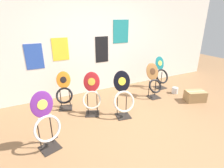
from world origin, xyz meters
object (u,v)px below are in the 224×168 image
Objects in this scene: toilet_seat_display_purple_note at (46,123)px; toilet_seat_display_crimson_swirl at (92,94)px; toilet_seat_display_orange_sun at (64,92)px; toilet_seat_display_teal_sax at (161,74)px; toilet_seat_display_jazz_black at (123,98)px; toilet_seat_display_woodgrain at (154,81)px; paint_can at (175,90)px; storage_box at (195,96)px.

toilet_seat_display_crimson_swirl is at bearing 35.55° from toilet_seat_display_purple_note.
toilet_seat_display_orange_sun is 0.91× the size of toilet_seat_display_teal_sax.
toilet_seat_display_woodgrain is (1.15, 0.48, 0.02)m from toilet_seat_display_jazz_black.
toilet_seat_display_orange_sun is at bearing 179.41° from toilet_seat_display_teal_sax.
toilet_seat_display_purple_note is at bearing -168.35° from paint_can.
toilet_seat_display_woodgrain is at bearing -11.08° from toilet_seat_display_orange_sun.
storage_box is at bearing -41.13° from toilet_seat_display_woodgrain.
toilet_seat_display_woodgrain is 0.96× the size of toilet_seat_display_teal_sax.
paint_can is (1.82, 0.38, -0.32)m from toilet_seat_display_jazz_black.
toilet_seat_display_purple_note is 1.18× the size of toilet_seat_display_orange_sun.
toilet_seat_display_purple_note reaches higher than storage_box.
paint_can is at bearing -80.06° from toilet_seat_display_teal_sax.
toilet_seat_display_woodgrain is 0.70m from toilet_seat_display_teal_sax.
toilet_seat_display_teal_sax is 5.43× the size of paint_can.
toilet_seat_display_teal_sax is at bearing -0.59° from toilet_seat_display_orange_sun.
toilet_seat_display_purple_note reaches higher than toilet_seat_display_crimson_swirl.
toilet_seat_display_crimson_swirl is at bearing 166.63° from storage_box.
toilet_seat_display_purple_note is 1.07× the size of toilet_seat_display_teal_sax.
toilet_seat_display_jazz_black is 1.79× the size of storage_box.
paint_can is at bearing -10.36° from toilet_seat_display_orange_sun.
toilet_seat_display_woodgrain is (1.66, 0.08, -0.02)m from toilet_seat_display_crimson_swirl.
storage_box is (1.90, -0.18, -0.28)m from toilet_seat_display_jazz_black.
toilet_seat_display_orange_sun is at bearing 168.92° from toilet_seat_display_woodgrain.
toilet_seat_display_orange_sun is 2.85m from paint_can.
toilet_seat_display_purple_note is 1.52m from toilet_seat_display_jazz_black.
toilet_seat_display_orange_sun is 2.16m from toilet_seat_display_woodgrain.
toilet_seat_display_purple_note is at bearing -160.14° from toilet_seat_display_teal_sax.
toilet_seat_display_purple_note reaches higher than paint_can.
toilet_seat_display_teal_sax reaches higher than storage_box.
storage_box is (0.08, -0.56, 0.04)m from paint_can.
toilet_seat_display_teal_sax is 1.70× the size of storage_box.
toilet_seat_display_crimson_swirl is 1.20m from toilet_seat_display_purple_note.
toilet_seat_display_jazz_black is at bearing -168.19° from paint_can.
toilet_seat_display_woodgrain is 5.22× the size of paint_can.
storage_box is at bearing 2.06° from toilet_seat_display_purple_note.
toilet_seat_display_purple_note is 1.82× the size of storage_box.
paint_can is (0.67, -0.09, -0.34)m from toilet_seat_display_woodgrain.
toilet_seat_display_orange_sun is 4.94× the size of paint_can.
toilet_seat_display_crimson_swirl is at bearing 142.56° from toilet_seat_display_jazz_black.
paint_can is (0.08, -0.48, -0.32)m from toilet_seat_display_teal_sax.
toilet_seat_display_woodgrain reaches higher than paint_can.
toilet_seat_display_purple_note is at bearing -168.54° from toilet_seat_display_jazz_black.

